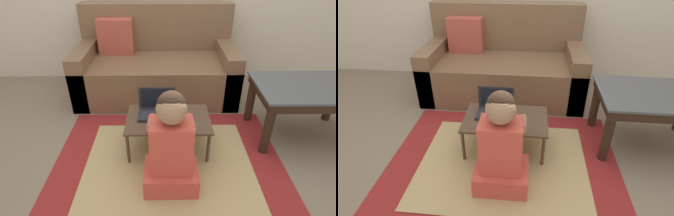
# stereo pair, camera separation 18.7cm
# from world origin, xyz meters

# --- Properties ---
(ground_plane) EXTENTS (16.00, 16.00, 0.00)m
(ground_plane) POSITION_xyz_m (0.00, 0.00, 0.00)
(ground_plane) COLOR #7F705B
(area_rug) EXTENTS (1.70, 1.34, 0.01)m
(area_rug) POSITION_xyz_m (-0.00, -0.17, 0.00)
(area_rug) COLOR maroon
(area_rug) RESTS_ON ground_plane
(couch) EXTENTS (1.60, 0.82, 0.89)m
(couch) POSITION_xyz_m (-0.12, 0.99, 0.30)
(couch) COLOR brown
(couch) RESTS_ON ground_plane
(coffee_table) EXTENTS (0.85, 0.56, 0.47)m
(coffee_table) POSITION_xyz_m (1.11, 0.19, 0.39)
(coffee_table) COLOR #4C5156
(coffee_table) RESTS_ON ground_plane
(laptop_desk) EXTENTS (0.63, 0.40, 0.28)m
(laptop_desk) POSITION_xyz_m (-0.00, 0.02, 0.25)
(laptop_desk) COLOR #4C3828
(laptop_desk) RESTS_ON ground_plane
(laptop) EXTENTS (0.28, 0.19, 0.20)m
(laptop) POSITION_xyz_m (-0.09, 0.08, 0.32)
(laptop) COLOR #232328
(laptop) RESTS_ON laptop_desk
(computer_mouse) EXTENTS (0.06, 0.09, 0.04)m
(computer_mouse) POSITION_xyz_m (0.13, -0.00, 0.30)
(computer_mouse) COLOR #B2B7C1
(computer_mouse) RESTS_ON laptop_desk
(person_seated) EXTENTS (0.35, 0.39, 0.71)m
(person_seated) POSITION_xyz_m (0.01, -0.36, 0.32)
(person_seated) COLOR #CC4C3D
(person_seated) RESTS_ON ground_plane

